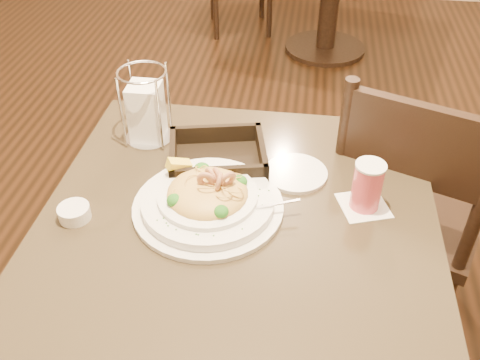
# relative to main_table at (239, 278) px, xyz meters

# --- Properties ---
(main_table) EXTENTS (0.90, 0.90, 0.72)m
(main_table) POSITION_rel_main_table_xyz_m (0.00, 0.00, 0.00)
(main_table) COLOR black
(main_table) RESTS_ON ground
(dining_chair_near) EXTENTS (0.54, 0.54, 0.93)m
(dining_chair_near) POSITION_rel_main_table_xyz_m (0.45, 0.33, 0.01)
(dining_chair_near) COLOR black
(dining_chair_near) RESTS_ON ground
(pasta_bowl) EXTENTS (0.38, 0.35, 0.11)m
(pasta_bowl) POSITION_rel_main_table_xyz_m (-0.07, 0.00, 0.26)
(pasta_bowl) COLOR white
(pasta_bowl) RESTS_ON main_table
(drink_glass) EXTENTS (0.14, 0.14, 0.12)m
(drink_glass) POSITION_rel_main_table_xyz_m (0.28, 0.06, 0.29)
(drink_glass) COLOR white
(drink_glass) RESTS_ON main_table
(bread_basket) EXTENTS (0.27, 0.24, 0.07)m
(bread_basket) POSITION_rel_main_table_xyz_m (-0.08, 0.16, 0.25)
(bread_basket) COLOR black
(bread_basket) RESTS_ON main_table
(napkin_caddy) EXTENTS (0.13, 0.13, 0.20)m
(napkin_caddy) POSITION_rel_main_table_xyz_m (-0.28, 0.27, 0.31)
(napkin_caddy) COLOR silver
(napkin_caddy) RESTS_ON main_table
(side_plate) EXTENTS (0.20, 0.20, 0.01)m
(side_plate) POSITION_rel_main_table_xyz_m (0.12, 0.16, 0.23)
(side_plate) COLOR white
(side_plate) RESTS_ON main_table
(butter_ramekin) EXTENTS (0.09, 0.09, 0.03)m
(butter_ramekin) POSITION_rel_main_table_xyz_m (-0.36, -0.07, 0.24)
(butter_ramekin) COLOR white
(butter_ramekin) RESTS_ON main_table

